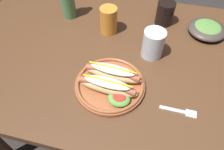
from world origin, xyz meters
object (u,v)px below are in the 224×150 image
at_px(soda_cup, 165,13).
at_px(water_cup, 153,44).
at_px(side_bowl, 207,29).
at_px(fork, 181,112).
at_px(hot_dog_plate, 110,83).
at_px(extra_cup, 109,20).
at_px(glass_bottle, 67,0).

xyz_separation_m(soda_cup, water_cup, (-0.03, -0.22, 0.01)).
xyz_separation_m(water_cup, side_bowl, (0.22, 0.19, -0.03)).
xyz_separation_m(fork, water_cup, (-0.13, 0.24, 0.05)).
bearing_deg(side_bowl, soda_cup, 170.80).
xyz_separation_m(hot_dog_plate, water_cup, (0.12, 0.20, 0.03)).
bearing_deg(side_bowl, extra_cup, -168.08).
xyz_separation_m(hot_dog_plate, fork, (0.25, -0.04, -0.02)).
height_order(soda_cup, glass_bottle, glass_bottle).
relative_size(fork, extra_cup, 1.03).
bearing_deg(fork, soda_cup, 103.25).
height_order(fork, side_bowl, side_bowl).
bearing_deg(side_bowl, fork, -101.65).
distance_m(glass_bottle, side_bowl, 0.64).
relative_size(hot_dog_plate, soda_cup, 2.42).
distance_m(fork, side_bowl, 0.44).
height_order(water_cup, glass_bottle, glass_bottle).
bearing_deg(water_cup, hot_dog_plate, -121.09).
bearing_deg(glass_bottle, water_cup, -21.86).
relative_size(fork, water_cup, 1.05).
bearing_deg(water_cup, soda_cup, 83.00).
height_order(hot_dog_plate, soda_cup, soda_cup).
relative_size(water_cup, side_bowl, 0.70).
bearing_deg(hot_dog_plate, water_cup, 58.91).
bearing_deg(hot_dog_plate, fork, -9.37).
distance_m(soda_cup, water_cup, 0.22).
height_order(hot_dog_plate, extra_cup, extra_cup).
xyz_separation_m(soda_cup, extra_cup, (-0.23, -0.12, 0.01)).
bearing_deg(fork, side_bowl, 79.14).
height_order(fork, soda_cup, soda_cup).
xyz_separation_m(fork, side_bowl, (0.09, 0.43, 0.02)).
height_order(fork, glass_bottle, glass_bottle).
xyz_separation_m(fork, extra_cup, (-0.33, 0.34, 0.06)).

